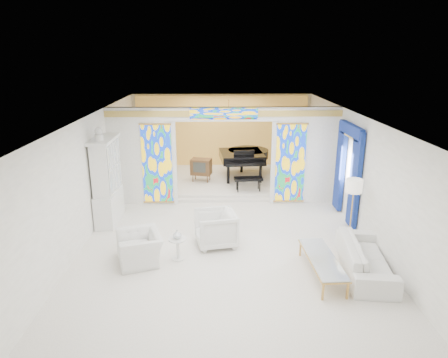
{
  "coord_description": "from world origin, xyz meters",
  "views": [
    {
      "loc": [
        -0.24,
        -9.82,
        4.51
      ],
      "look_at": [
        -0.03,
        0.2,
        1.35
      ],
      "focal_mm": 32.0,
      "sensor_mm": 36.0,
      "label": 1
    }
  ],
  "objects_px": {
    "sofa": "(365,257)",
    "coffee_table": "(322,259)",
    "tv_console": "(201,167)",
    "china_cabinet": "(107,181)",
    "armchair_right": "(216,229)",
    "armchair_left": "(140,248)",
    "grand_piano": "(245,156)"
  },
  "relations": [
    {
      "from": "sofa",
      "to": "coffee_table",
      "type": "distance_m",
      "value": 0.98
    },
    {
      "from": "sofa",
      "to": "tv_console",
      "type": "relative_size",
      "value": 2.87
    },
    {
      "from": "china_cabinet",
      "to": "armchair_right",
      "type": "height_order",
      "value": "china_cabinet"
    },
    {
      "from": "armchair_right",
      "to": "coffee_table",
      "type": "xyz_separation_m",
      "value": [
        2.24,
        -1.47,
        -0.05
      ]
    },
    {
      "from": "tv_console",
      "to": "sofa",
      "type": "bearing_deg",
      "value": -44.71
    },
    {
      "from": "sofa",
      "to": "china_cabinet",
      "type": "bearing_deg",
      "value": 72.6
    },
    {
      "from": "china_cabinet",
      "to": "sofa",
      "type": "bearing_deg",
      "value": -24.73
    },
    {
      "from": "armchair_left",
      "to": "grand_piano",
      "type": "bearing_deg",
      "value": 136.47
    },
    {
      "from": "sofa",
      "to": "coffee_table",
      "type": "bearing_deg",
      "value": 106.07
    },
    {
      "from": "china_cabinet",
      "to": "armchair_left",
      "type": "distance_m",
      "value": 2.75
    },
    {
      "from": "tv_console",
      "to": "coffee_table",
      "type": "bearing_deg",
      "value": -52.48
    },
    {
      "from": "china_cabinet",
      "to": "armchair_right",
      "type": "relative_size",
      "value": 2.86
    },
    {
      "from": "armchair_right",
      "to": "coffee_table",
      "type": "bearing_deg",
      "value": 45.65
    },
    {
      "from": "coffee_table",
      "to": "grand_piano",
      "type": "xyz_separation_m",
      "value": [
        -1.17,
        6.64,
        0.57
      ]
    },
    {
      "from": "china_cabinet",
      "to": "coffee_table",
      "type": "distance_m",
      "value": 6.05
    },
    {
      "from": "sofa",
      "to": "armchair_left",
      "type": "bearing_deg",
      "value": 91.2
    },
    {
      "from": "armchair_right",
      "to": "coffee_table",
      "type": "relative_size",
      "value": 0.5
    },
    {
      "from": "armchair_right",
      "to": "tv_console",
      "type": "height_order",
      "value": "tv_console"
    },
    {
      "from": "china_cabinet",
      "to": "grand_piano",
      "type": "distance_m",
      "value": 5.44
    },
    {
      "from": "china_cabinet",
      "to": "coffee_table",
      "type": "height_order",
      "value": "china_cabinet"
    },
    {
      "from": "armchair_left",
      "to": "sofa",
      "type": "relative_size",
      "value": 0.46
    },
    {
      "from": "armchair_right",
      "to": "grand_piano",
      "type": "xyz_separation_m",
      "value": [
        1.07,
        5.17,
        0.52
      ]
    },
    {
      "from": "china_cabinet",
      "to": "grand_piano",
      "type": "bearing_deg",
      "value": 42.21
    },
    {
      "from": "armchair_left",
      "to": "armchair_right",
      "type": "xyz_separation_m",
      "value": [
        1.71,
        0.79,
        0.09
      ]
    },
    {
      "from": "china_cabinet",
      "to": "grand_piano",
      "type": "relative_size",
      "value": 0.92
    },
    {
      "from": "sofa",
      "to": "grand_piano",
      "type": "xyz_separation_m",
      "value": [
        -2.14,
        6.49,
        0.62
      ]
    },
    {
      "from": "armchair_left",
      "to": "grand_piano",
      "type": "height_order",
      "value": "grand_piano"
    },
    {
      "from": "armchair_left",
      "to": "coffee_table",
      "type": "relative_size",
      "value": 0.55
    },
    {
      "from": "grand_piano",
      "to": "tv_console",
      "type": "distance_m",
      "value": 1.69
    },
    {
      "from": "armchair_left",
      "to": "grand_piano",
      "type": "relative_size",
      "value": 0.36
    },
    {
      "from": "tv_console",
      "to": "grand_piano",
      "type": "bearing_deg",
      "value": 32.48
    },
    {
      "from": "armchair_right",
      "to": "grand_piano",
      "type": "distance_m",
      "value": 5.3
    }
  ]
}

